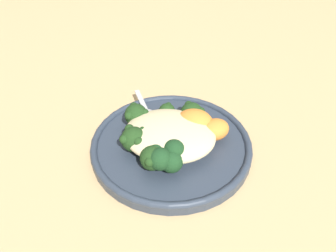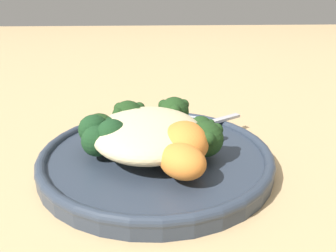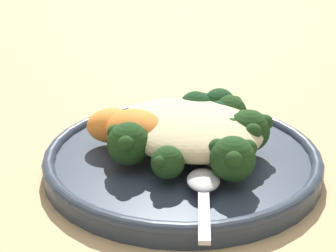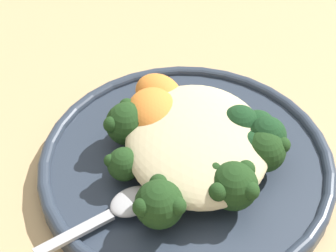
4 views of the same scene
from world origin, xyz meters
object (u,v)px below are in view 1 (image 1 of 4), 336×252
(kale_tuft, at_px, (165,155))
(quinoa_mound, at_px, (170,135))
(broccoli_stalk_1, at_px, (171,120))
(spoon, at_px, (147,113))
(sweet_potato_chunk_0, at_px, (215,130))
(sweet_potato_chunk_1, at_px, (194,122))
(broccoli_stalk_3, at_px, (140,139))
(broccoli_stalk_4, at_px, (158,155))
(broccoli_stalk_0, at_px, (191,117))
(plate, at_px, (171,145))
(broccoli_stalk_2, at_px, (144,120))

(kale_tuft, bearing_deg, quinoa_mound, -84.63)
(broccoli_stalk_1, bearing_deg, spoon, 34.03)
(sweet_potato_chunk_0, xyz_separation_m, sweet_potato_chunk_1, (0.03, -0.01, 0.00))
(sweet_potato_chunk_0, height_order, kale_tuft, kale_tuft)
(broccoli_stalk_3, relative_size, broccoli_stalk_4, 1.05)
(broccoli_stalk_0, height_order, sweet_potato_chunk_1, sweet_potato_chunk_1)
(broccoli_stalk_4, distance_m, sweet_potato_chunk_0, 0.11)
(broccoli_stalk_4, height_order, spoon, broccoli_stalk_4)
(plate, distance_m, broccoli_stalk_2, 0.06)
(quinoa_mound, xyz_separation_m, broccoli_stalk_0, (-0.02, -0.05, -0.00))
(plate, xyz_separation_m, broccoli_stalk_2, (0.05, -0.02, 0.03))
(kale_tuft, bearing_deg, broccoli_stalk_0, -101.19)
(broccoli_stalk_2, bearing_deg, sweet_potato_chunk_0, -157.74)
(broccoli_stalk_4, bearing_deg, broccoli_stalk_0, -166.68)
(broccoli_stalk_2, distance_m, broccoli_stalk_3, 0.05)
(broccoli_stalk_3, relative_size, sweet_potato_chunk_0, 2.30)
(broccoli_stalk_3, bearing_deg, broccoli_stalk_4, 125.18)
(broccoli_stalk_2, relative_size, spoon, 1.21)
(broccoli_stalk_1, distance_m, broccoli_stalk_4, 0.09)
(broccoli_stalk_0, relative_size, kale_tuft, 1.73)
(quinoa_mound, relative_size, kale_tuft, 2.42)
(quinoa_mound, xyz_separation_m, sweet_potato_chunk_1, (-0.03, -0.04, 0.00))
(sweet_potato_chunk_0, relative_size, kale_tuft, 0.82)
(broccoli_stalk_2, bearing_deg, spoon, -59.12)
(broccoli_stalk_2, xyz_separation_m, spoon, (0.01, -0.04, -0.01))
(sweet_potato_chunk_0, bearing_deg, broccoli_stalk_1, -10.18)
(quinoa_mound, xyz_separation_m, kale_tuft, (-0.00, 0.05, 0.00))
(broccoli_stalk_4, xyz_separation_m, sweet_potato_chunk_0, (-0.08, -0.08, 0.00))
(broccoli_stalk_3, bearing_deg, broccoli_stalk_2, -101.60)
(sweet_potato_chunk_1, bearing_deg, kale_tuft, 71.06)
(broccoli_stalk_2, bearing_deg, kale_tuft, 146.81)
(broccoli_stalk_2, bearing_deg, sweet_potato_chunk_1, -152.69)
(sweet_potato_chunk_0, distance_m, spoon, 0.13)
(sweet_potato_chunk_0, bearing_deg, spoon, -15.39)
(broccoli_stalk_0, xyz_separation_m, broccoli_stalk_1, (0.03, 0.01, -0.01))
(quinoa_mound, height_order, broccoli_stalk_4, same)
(kale_tuft, bearing_deg, sweet_potato_chunk_1, -108.94)
(plate, relative_size, broccoli_stalk_0, 2.53)
(sweet_potato_chunk_0, relative_size, sweet_potato_chunk_1, 0.81)
(broccoli_stalk_4, height_order, sweet_potato_chunk_0, broccoli_stalk_4)
(broccoli_stalk_0, height_order, broccoli_stalk_3, same)
(quinoa_mound, height_order, broccoli_stalk_0, broccoli_stalk_0)
(broccoli_stalk_1, distance_m, broccoli_stalk_3, 0.08)
(sweet_potato_chunk_0, bearing_deg, broccoli_stalk_2, 1.12)
(broccoli_stalk_3, height_order, sweet_potato_chunk_1, sweet_potato_chunk_1)
(broccoli_stalk_2, height_order, kale_tuft, kale_tuft)
(broccoli_stalk_1, distance_m, sweet_potato_chunk_0, 0.08)
(broccoli_stalk_0, xyz_separation_m, sweet_potato_chunk_1, (-0.01, 0.02, 0.00))
(kale_tuft, bearing_deg, broccoli_stalk_1, -82.91)
(spoon, bearing_deg, kale_tuft, 177.04)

